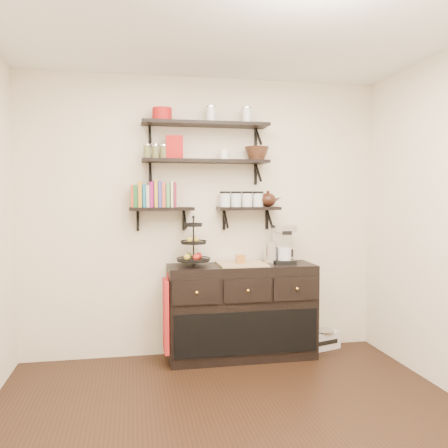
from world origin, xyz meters
TOP-DOWN VIEW (x-y plane):
  - floor at (0.00, 0.00)m, footprint 3.50×3.50m
  - ceiling at (0.00, 0.00)m, footprint 3.50×3.50m
  - back_wall at (0.00, 1.75)m, footprint 3.50×0.02m
  - shelf_top at (0.00, 1.62)m, footprint 1.20×0.27m
  - shelf_mid at (0.00, 1.62)m, footprint 1.20×0.27m
  - shelf_low_left at (-0.42, 1.63)m, footprint 0.60×0.25m
  - shelf_low_right at (0.42, 1.63)m, footprint 0.60×0.25m
  - cookbooks at (-0.47, 1.63)m, footprint 0.43×0.15m
  - glass_canisters at (0.36, 1.63)m, footprint 0.43×0.10m
  - sideboard at (0.33, 1.51)m, footprint 1.40×0.50m
  - fruit_stand at (-0.13, 1.52)m, footprint 0.31×0.31m
  - candle at (0.32, 1.51)m, footprint 0.08×0.08m
  - coffee_maker at (0.75, 1.54)m, footprint 0.21×0.20m
  - thermal_carafe at (0.61, 1.49)m, footprint 0.11×0.11m
  - apron at (-0.40, 1.41)m, footprint 0.04×0.28m
  - radio at (1.21, 1.61)m, footprint 0.36×0.27m
  - recipe_box at (-0.30, 1.61)m, footprint 0.17×0.08m
  - walnut_bowl at (0.50, 1.61)m, footprint 0.24×0.24m
  - ramekins at (0.18, 1.61)m, footprint 0.09×0.09m
  - teapot at (0.62, 1.63)m, footprint 0.25×0.21m
  - red_pot at (-0.41, 1.61)m, footprint 0.18×0.18m

SIDE VIEW (x-z plane):
  - floor at x=0.00m, z-range 0.00..0.00m
  - radio at x=1.21m, z-range 0.00..0.19m
  - sideboard at x=0.33m, z-range -0.01..0.91m
  - apron at x=-0.40m, z-range 0.14..0.80m
  - candle at x=0.32m, z-range 0.92..1.00m
  - thermal_carafe at x=0.61m, z-range 0.90..1.12m
  - fruit_stand at x=-0.13m, z-range 0.83..1.28m
  - coffee_maker at x=0.75m, z-range 0.89..1.26m
  - back_wall at x=0.00m, z-range 0.00..2.70m
  - shelf_low_left at x=-0.42m, z-range 1.31..1.54m
  - shelf_low_right at x=0.42m, z-range 1.31..1.54m
  - glass_canisters at x=0.36m, z-range 1.45..1.58m
  - teapot at x=0.62m, z-range 1.45..1.61m
  - cookbooks at x=-0.47m, z-range 1.44..1.70m
  - shelf_mid at x=0.00m, z-range 1.77..2.00m
  - ramekins at x=0.18m, z-range 1.90..2.00m
  - walnut_bowl at x=0.50m, z-range 1.90..2.03m
  - recipe_box at x=-0.30m, z-range 1.90..2.12m
  - shelf_top at x=0.00m, z-range 2.12..2.35m
  - red_pot at x=-0.41m, z-range 2.25..2.37m
  - ceiling at x=0.00m, z-range 2.69..2.71m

